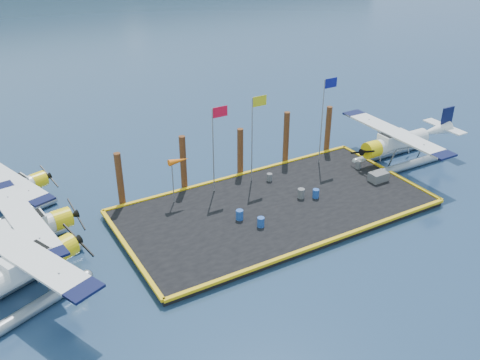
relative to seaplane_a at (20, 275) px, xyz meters
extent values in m
plane|color=navy|center=(15.89, 1.00, -1.62)|extent=(4000.00, 4000.00, 0.00)
cube|color=black|center=(15.89, 1.00, -1.42)|extent=(20.00, 10.00, 0.40)
cylinder|color=gray|center=(-0.87, 0.95, -1.29)|extent=(6.53, 3.17, 0.66)
cylinder|color=gray|center=(0.04, -1.28, -1.29)|extent=(6.53, 3.17, 0.66)
cylinder|color=white|center=(-0.21, -0.08, 0.19)|extent=(5.16, 3.04, 1.20)
cube|color=white|center=(0.40, 0.16, 0.57)|extent=(2.68, 2.02, 0.98)
cube|color=black|center=(0.70, 0.29, 0.79)|extent=(1.85, 1.64, 0.60)
cylinder|color=yellow|center=(2.43, 0.99, 0.19)|extent=(1.49, 1.59, 1.27)
cube|color=black|center=(3.29, 1.34, 0.19)|extent=(0.98, 2.28, 1.23)
cube|color=white|center=(0.40, 0.16, 1.11)|extent=(5.24, 9.73, 0.13)
cube|color=#0A0E33|center=(2.18, -4.19, 1.11)|extent=(1.89, 1.53, 0.14)
cylinder|color=gray|center=(0.06, 4.93, -1.31)|extent=(6.43, 1.42, 0.62)
cylinder|color=gray|center=(0.34, 2.67, -1.31)|extent=(6.43, 1.42, 0.62)
cylinder|color=white|center=(0.41, 3.83, 0.08)|extent=(4.91, 1.73, 1.14)
cube|color=white|center=(1.02, 3.90, 0.45)|extent=(2.40, 1.41, 0.93)
cube|color=black|center=(1.33, 3.94, 0.65)|extent=(1.57, 1.26, 0.57)
cylinder|color=yellow|center=(3.07, 4.16, 0.08)|extent=(1.18, 1.32, 1.20)
cube|color=black|center=(3.94, 4.27, 0.08)|extent=(0.35, 2.29, 1.16)
cube|color=white|center=(1.02, 3.90, 0.96)|extent=(2.71, 9.42, 0.12)
cube|color=#0A0E33|center=(0.46, 8.31, 0.96)|extent=(1.65, 1.12, 0.13)
cube|color=#0A0E33|center=(1.58, -0.50, 0.96)|extent=(1.65, 1.12, 0.13)
cylinder|color=gray|center=(0.80, 8.43, -1.34)|extent=(5.66, 2.28, 0.56)
cylinder|color=white|center=(0.67, 9.46, -0.09)|extent=(4.43, 2.29, 1.02)
cube|color=white|center=(1.20, 9.63, 0.24)|extent=(2.26, 1.60, 0.84)
cube|color=black|center=(1.47, 9.72, 0.42)|extent=(1.54, 1.33, 0.51)
cylinder|color=yellow|center=(2.97, 10.20, -0.09)|extent=(1.21, 1.31, 1.08)
cube|color=black|center=(3.72, 10.44, -0.09)|extent=(0.68, 1.99, 1.04)
cube|color=white|center=(1.20, 9.63, 0.70)|extent=(3.87, 8.39, 0.11)
cube|color=#0A0E33|center=(2.42, 5.83, 0.70)|extent=(1.58, 1.22, 0.12)
cylinder|color=gray|center=(28.29, 1.12, -1.30)|extent=(6.69, 0.67, 0.65)
cylinder|color=gray|center=(28.30, 3.49, -1.30)|extent=(6.69, 0.67, 0.65)
cylinder|color=white|center=(28.08, 2.31, 0.16)|extent=(5.02, 1.20, 1.19)
cube|color=white|center=(27.43, 2.31, 0.54)|extent=(2.38, 1.19, 0.97)
cube|color=black|center=(27.11, 2.31, 0.75)|extent=(1.51, 1.14, 0.59)
cylinder|color=yellow|center=(25.28, 2.32, 0.16)|extent=(1.08, 1.25, 1.25)
cube|color=black|center=(24.36, 2.32, 0.16)|extent=(0.07, 2.40, 1.21)
cube|color=white|center=(27.43, 2.31, 1.08)|extent=(1.65, 9.71, 0.13)
cube|color=#0A0E33|center=(27.42, -2.32, 1.08)|extent=(1.62, 0.98, 0.14)
cube|color=#0A0E33|center=(27.45, 6.95, 1.08)|extent=(1.62, 0.98, 0.14)
cube|color=#0A0E33|center=(33.04, 2.29, 1.13)|extent=(1.19, 0.13, 1.83)
cube|color=white|center=(32.93, 2.29, 0.43)|extent=(0.98, 3.67, 0.11)
cylinder|color=#1C449B|center=(13.05, 0.74, -0.90)|extent=(0.46, 0.46, 0.65)
cylinder|color=#1C449B|center=(18.85, 0.56, -0.91)|extent=(0.43, 0.43, 0.61)
cylinder|color=#535358|center=(17.99, 1.04, -0.89)|extent=(0.47, 0.47, 0.66)
cylinder|color=#1C449B|center=(13.75, -0.63, -0.91)|extent=(0.44, 0.44, 0.62)
cylinder|color=#535358|center=(24.28, 2.51, -0.92)|extent=(0.43, 0.43, 0.60)
cylinder|color=#535358|center=(17.50, 4.17, -0.95)|extent=(0.39, 0.39, 0.55)
cube|color=#535358|center=(24.19, 0.28, -0.90)|extent=(1.28, 0.86, 0.64)
cylinder|color=#97979F|center=(13.39, 4.80, 1.78)|extent=(0.08, 0.08, 6.00)
cube|color=red|center=(13.94, 4.80, 4.43)|extent=(1.10, 0.03, 0.70)
cylinder|color=#97979F|center=(16.39, 4.80, 1.88)|extent=(0.08, 0.08, 6.20)
cube|color=yellow|center=(16.94, 4.80, 4.63)|extent=(1.10, 0.03, 0.70)
cylinder|color=#97979F|center=(22.39, 4.80, 2.03)|extent=(0.08, 0.08, 6.50)
cube|color=navy|center=(22.94, 4.80, 4.93)|extent=(1.10, 0.03, 0.70)
cylinder|color=#97979F|center=(10.39, 4.80, 0.28)|extent=(0.07, 0.07, 3.00)
cone|color=orange|center=(10.89, 4.80, 1.68)|extent=(1.40, 0.44, 0.44)
cylinder|color=#482514|center=(7.39, 6.40, 0.38)|extent=(0.44, 0.44, 4.00)
cylinder|color=#482514|center=(11.89, 6.40, 0.48)|extent=(0.44, 0.44, 4.20)
cylinder|color=#482514|center=(16.39, 6.40, 0.28)|extent=(0.44, 0.44, 3.80)
cylinder|color=#482514|center=(20.39, 6.40, 0.53)|extent=(0.44, 0.44, 4.30)
cylinder|color=#482514|center=(24.39, 6.40, 0.38)|extent=(0.44, 0.44, 4.00)
camera|label=1|loc=(-1.24, -23.89, 16.52)|focal=40.00mm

